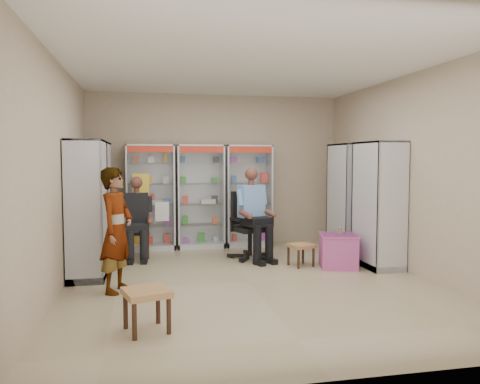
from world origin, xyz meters
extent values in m
plane|color=tan|center=(0.00, 0.00, 0.00)|extent=(6.00, 6.00, 0.00)
cube|color=tan|center=(0.00, 3.00, 1.50)|extent=(5.00, 0.02, 3.00)
cube|color=tan|center=(0.00, -3.00, 1.50)|extent=(5.00, 0.02, 3.00)
cube|color=tan|center=(-2.50, 0.00, 1.50)|extent=(0.02, 6.00, 3.00)
cube|color=tan|center=(2.50, 0.00, 1.50)|extent=(0.02, 6.00, 3.00)
cube|color=white|center=(0.00, 0.00, 3.00)|extent=(5.00, 6.00, 0.02)
cube|color=#A4A6AB|center=(-1.30, 2.73, 1.00)|extent=(0.90, 0.50, 2.00)
cube|color=#B6B9BE|center=(-0.35, 2.73, 1.00)|extent=(0.90, 0.50, 2.00)
cube|color=silver|center=(0.60, 2.73, 1.00)|extent=(0.90, 0.50, 2.00)
cube|color=#B1B3B9|center=(2.23, 1.60, 1.00)|extent=(0.90, 0.50, 2.00)
cube|color=#B5B8BD|center=(2.23, 0.50, 1.00)|extent=(0.90, 0.50, 2.00)
cube|color=#A9ACB0|center=(-2.23, 1.80, 1.00)|extent=(0.90, 0.50, 2.00)
cube|color=#B1B2B8|center=(-2.23, 0.70, 1.00)|extent=(0.90, 0.50, 2.00)
cube|color=black|center=(-1.55, 2.00, 0.47)|extent=(0.42, 0.42, 0.94)
cube|color=black|center=(0.36, 1.52, 0.58)|extent=(0.81, 0.81, 1.17)
cube|color=#B14796|center=(1.60, 0.58, 0.27)|extent=(0.67, 0.66, 0.53)
cylinder|color=#502706|center=(1.64, 0.62, 0.59)|extent=(0.07, 0.07, 0.11)
cube|color=olive|center=(1.04, 0.80, 0.18)|extent=(0.44, 0.44, 0.36)
cube|color=#AC7848|center=(-1.41, -1.63, 0.21)|extent=(0.53, 0.53, 0.43)
imported|color=gray|center=(-1.78, -0.11, 0.81)|extent=(0.59, 0.70, 1.62)
camera|label=1|loc=(-1.41, -6.30, 1.72)|focal=35.00mm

